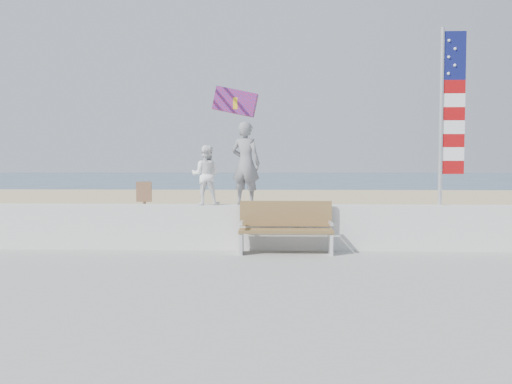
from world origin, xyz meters
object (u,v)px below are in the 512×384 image
child (206,175)px  flag (448,109)px  adult (246,163)px  bench (286,227)px

child → flag: bearing=-178.2°
adult → child: 0.84m
bench → flag: (3.20, 0.45, 2.30)m
adult → flag: (4.00, -0.00, 1.08)m
flag → child: bearing=180.0°
child → bench: bearing=166.0°
adult → bench: (0.80, -0.45, -1.23)m
bench → adult: bearing=150.4°
adult → child: bearing=23.5°
adult → flag: size_ratio=0.48×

